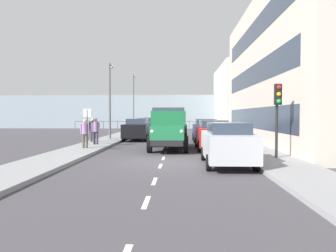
# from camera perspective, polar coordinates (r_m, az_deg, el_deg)

# --- Properties ---
(ground_plane) EXTENTS (80.00, 80.00, 0.00)m
(ground_plane) POSITION_cam_1_polar(r_m,az_deg,el_deg) (23.68, 0.31, -2.90)
(ground_plane) COLOR #423F44
(sidewalk_left) EXTENTS (2.28, 42.53, 0.15)m
(sidewalk_left) POSITION_cam_1_polar(r_m,az_deg,el_deg) (23.99, 11.71, -2.70)
(sidewalk_left) COLOR gray
(sidewalk_left) RESTS_ON ground_plane
(sidewalk_right) EXTENTS (2.28, 42.53, 0.15)m
(sidewalk_right) POSITION_cam_1_polar(r_m,az_deg,el_deg) (24.30, -10.93, -2.64)
(sidewalk_right) COLOR gray
(sidewalk_right) RESTS_ON ground_plane
(road_centreline_markings) EXTENTS (0.12, 38.28, 0.01)m
(road_centreline_markings) POSITION_cam_1_polar(r_m,az_deg,el_deg) (23.11, 0.27, -3.01)
(road_centreline_markings) COLOR silver
(road_centreline_markings) RESTS_ON ground_plane
(building_terrace) EXTENTS (8.71, 21.30, 10.15)m
(building_terrace) POSITION_cam_1_polar(r_m,az_deg,el_deg) (24.94, 24.72, 8.85)
(building_terrace) COLOR beige
(building_terrace) RESTS_ON ground_plane
(building_far_block) EXTENTS (8.70, 14.09, 8.32)m
(building_far_block) POSITION_cam_1_polar(r_m,az_deg,el_deg) (43.34, 14.85, 4.75)
(building_far_block) COLOR beige
(building_far_block) RESTS_ON ground_plane
(sea_horizon) EXTENTS (80.00, 0.80, 5.00)m
(sea_horizon) POSITION_cam_1_polar(r_m,az_deg,el_deg) (47.86, 1.28, 2.56)
(sea_horizon) COLOR #84939E
(sea_horizon) RESTS_ON ground_plane
(seawall_railing) EXTENTS (28.08, 0.08, 1.20)m
(seawall_railing) POSITION_cam_1_polar(r_m,az_deg,el_deg) (44.27, 1.20, 0.55)
(seawall_railing) COLOR #4C5156
(seawall_railing) RESTS_ON ground_plane
(truck_vintage_green) EXTENTS (2.17, 5.64, 2.43)m
(truck_vintage_green) POSITION_cam_1_polar(r_m,az_deg,el_deg) (18.25, 0.11, -0.65)
(truck_vintage_green) COLOR black
(truck_vintage_green) RESTS_ON ground_plane
(car_silver_kerbside_near) EXTENTS (1.85, 4.36, 1.72)m
(car_silver_kerbside_near) POSITION_cam_1_polar(r_m,az_deg,el_deg) (12.96, 10.49, -3.00)
(car_silver_kerbside_near) COLOR #B7BABF
(car_silver_kerbside_near) RESTS_ON ground_plane
(car_red_kerbside_1) EXTENTS (1.85, 4.54, 1.72)m
(car_red_kerbside_1) POSITION_cam_1_polar(r_m,az_deg,el_deg) (18.73, 7.92, -1.46)
(car_red_kerbside_1) COLOR #B21E1E
(car_red_kerbside_1) RESTS_ON ground_plane
(car_navy_kerbside_2) EXTENTS (1.82, 4.03, 1.72)m
(car_navy_kerbside_2) POSITION_cam_1_polar(r_m,az_deg,el_deg) (24.09, 6.65, -0.70)
(car_navy_kerbside_2) COLOR navy
(car_navy_kerbside_2) RESTS_ON ground_plane
(car_black_oppositeside_0) EXTENTS (1.92, 4.47, 1.72)m
(car_black_oppositeside_0) POSITION_cam_1_polar(r_m,az_deg,el_deg) (25.55, -5.50, -0.54)
(car_black_oppositeside_0) COLOR black
(car_black_oppositeside_0) RESTS_ON ground_plane
(car_teal_oppositeside_1) EXTENTS (1.82, 4.00, 1.72)m
(car_teal_oppositeside_1) POSITION_cam_1_polar(r_m,az_deg,el_deg) (31.23, -4.09, -0.08)
(car_teal_oppositeside_1) COLOR #1E6670
(car_teal_oppositeside_1) RESTS_ON ground_plane
(car_white_oppositeside_2) EXTENTS (1.89, 4.08, 1.72)m
(car_white_oppositeside_2) POSITION_cam_1_polar(r_m,az_deg,el_deg) (36.76, -3.14, 0.23)
(car_white_oppositeside_2) COLOR white
(car_white_oppositeside_2) RESTS_ON ground_plane
(pedestrian_in_dark_coat) EXTENTS (0.53, 0.34, 1.63)m
(pedestrian_in_dark_coat) POSITION_cam_1_polar(r_m,az_deg,el_deg) (18.60, -14.60, -0.89)
(pedestrian_in_dark_coat) COLOR #4C473D
(pedestrian_in_dark_coat) RESTS_ON sidewalk_right
(pedestrian_strolling) EXTENTS (0.53, 0.34, 1.66)m
(pedestrian_strolling) POSITION_cam_1_polar(r_m,az_deg,el_deg) (20.79, -12.76, -0.52)
(pedestrian_strolling) COLOR #383342
(pedestrian_strolling) RESTS_ON sidewalk_right
(pedestrian_near_railing) EXTENTS (0.53, 0.34, 1.63)m
(pedestrian_near_railing) POSITION_cam_1_polar(r_m,az_deg,el_deg) (22.64, -13.30, -0.37)
(pedestrian_near_railing) COLOR #383342
(pedestrian_near_railing) RESTS_ON sidewalk_right
(traffic_light_near) EXTENTS (0.28, 0.41, 3.20)m
(traffic_light_near) POSITION_cam_1_polar(r_m,az_deg,el_deg) (14.64, 18.95, 3.67)
(traffic_light_near) COLOR black
(traffic_light_near) RESTS_ON sidewalk_left
(lamp_post_promenade) EXTENTS (0.32, 1.14, 5.92)m
(lamp_post_promenade) POSITION_cam_1_polar(r_m,az_deg,el_deg) (25.61, -10.28, 5.75)
(lamp_post_promenade) COLOR #59595B
(lamp_post_promenade) RESTS_ON sidewalk_right
(lamp_post_far) EXTENTS (0.32, 1.14, 6.56)m
(lamp_post_far) POSITION_cam_1_polar(r_m,az_deg,el_deg) (37.63, -6.15, 5.07)
(lamp_post_far) COLOR #59595B
(lamp_post_far) RESTS_ON sidewalk_right
(street_sign) EXTENTS (0.50, 0.07, 2.25)m
(street_sign) POSITION_cam_1_polar(r_m,az_deg,el_deg) (20.53, -14.20, 0.99)
(street_sign) COLOR #4C4C4C
(street_sign) RESTS_ON sidewalk_right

